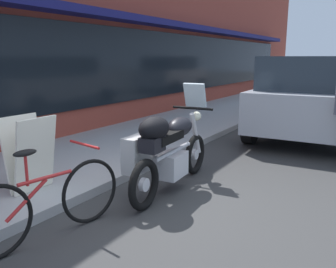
{
  "coord_description": "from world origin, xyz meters",
  "views": [
    {
      "loc": [
        -3.36,
        -1.99,
        1.74
      ],
      "look_at": [
        0.76,
        0.51,
        0.7
      ],
      "focal_mm": 37.95,
      "sensor_mm": 36.0,
      "label": 1
    }
  ],
  "objects_px": {
    "parked_bicycle": "(47,203)",
    "sandwich_board_sign": "(30,154)",
    "parked_minivan": "(312,94)",
    "touring_motorcycle": "(166,148)"
  },
  "relations": [
    {
      "from": "sandwich_board_sign",
      "to": "parked_minivan",
      "type": "bearing_deg",
      "value": -21.58
    },
    {
      "from": "parked_minivan",
      "to": "sandwich_board_sign",
      "type": "xyz_separation_m",
      "value": [
        -5.75,
        2.27,
        -0.35
      ]
    },
    {
      "from": "touring_motorcycle",
      "to": "parked_minivan",
      "type": "distance_m",
      "value": 4.78
    },
    {
      "from": "touring_motorcycle",
      "to": "parked_bicycle",
      "type": "relative_size",
      "value": 1.25
    },
    {
      "from": "parked_bicycle",
      "to": "sandwich_board_sign",
      "type": "distance_m",
      "value": 1.16
    },
    {
      "from": "touring_motorcycle",
      "to": "sandwich_board_sign",
      "type": "bearing_deg",
      "value": 129.5
    },
    {
      "from": "touring_motorcycle",
      "to": "parked_bicycle",
      "type": "bearing_deg",
      "value": 168.87
    },
    {
      "from": "parked_bicycle",
      "to": "parked_minivan",
      "type": "relative_size",
      "value": 0.35
    },
    {
      "from": "sandwich_board_sign",
      "to": "touring_motorcycle",
      "type": "bearing_deg",
      "value": -50.5
    },
    {
      "from": "touring_motorcycle",
      "to": "parked_bicycle",
      "type": "xyz_separation_m",
      "value": [
        -1.66,
        0.33,
        -0.22
      ]
    }
  ]
}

